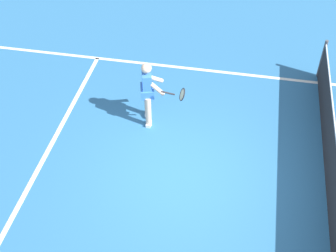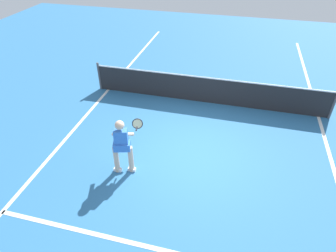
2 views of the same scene
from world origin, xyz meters
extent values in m
plane|color=teal|center=(0.00, 0.00, 0.00)|extent=(28.02, 28.02, 0.00)
cube|color=white|center=(0.00, -2.93, 0.00)|extent=(7.38, 0.10, 0.01)
cube|color=white|center=(-3.69, 0.00, 0.00)|extent=(0.10, 19.56, 0.01)
cylinder|color=#4C4C51|center=(-3.99, 2.83, 0.52)|extent=(0.08, 0.08, 1.04)
cube|color=#232326|center=(0.00, 2.83, 0.46)|extent=(7.90, 0.02, 0.92)
cylinder|color=beige|center=(-1.70, -1.10, 0.39)|extent=(0.13, 0.13, 0.78)
cylinder|color=beige|center=(-1.35, -1.00, 0.39)|extent=(0.13, 0.13, 0.78)
cube|color=white|center=(-1.70, -1.10, 0.04)|extent=(0.20, 0.10, 0.08)
cube|color=white|center=(-1.35, -1.00, 0.04)|extent=(0.20, 0.10, 0.08)
cube|color=#3875D6|center=(-1.53, -1.05, 1.04)|extent=(0.36, 0.28, 0.52)
cube|color=#3875D6|center=(-1.53, -1.05, 0.84)|extent=(0.46, 0.38, 0.20)
sphere|color=beige|center=(-1.53, -1.05, 1.44)|extent=(0.22, 0.22, 0.22)
cylinder|color=beige|center=(-1.71, -0.95, 1.06)|extent=(0.38, 0.42, 0.37)
cylinder|color=beige|center=(-1.43, -0.86, 1.06)|extent=(0.16, 0.49, 0.37)
cylinder|color=black|center=(-1.32, -0.55, 1.02)|extent=(0.12, 0.29, 0.14)
torus|color=black|center=(-1.40, -0.26, 0.96)|extent=(0.31, 0.19, 0.28)
cylinder|color=beige|center=(-1.40, -0.26, 0.96)|extent=(0.26, 0.15, 0.23)
camera|label=1|loc=(6.13, 0.88, 7.05)|focal=49.54mm
camera|label=2|loc=(0.87, -5.97, 5.31)|focal=31.04mm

